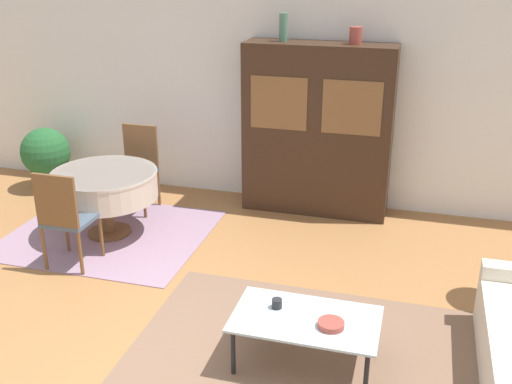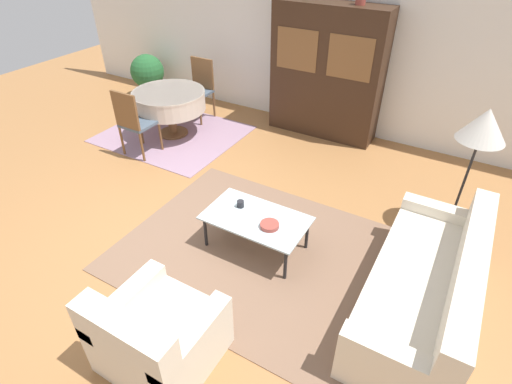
{
  "view_description": "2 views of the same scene",
  "coord_description": "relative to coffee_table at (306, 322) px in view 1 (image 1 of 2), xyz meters",
  "views": [
    {
      "loc": [
        1.56,
        -3.41,
        2.95
      ],
      "look_at": [
        0.2,
        1.4,
        0.95
      ],
      "focal_mm": 42.0,
      "sensor_mm": 36.0,
      "label": 1
    },
    {
      "loc": [
        2.54,
        -2.5,
        3.08
      ],
      "look_at": [
        0.89,
        0.34,
        0.75
      ],
      "focal_mm": 28.0,
      "sensor_mm": 36.0,
      "label": 2
    }
  ],
  "objects": [
    {
      "name": "cup",
      "position": [
        -0.24,
        0.08,
        0.07
      ],
      "size": [
        0.08,
        0.08,
        0.08
      ],
      "color": "#232328",
      "rests_on": "coffee_table"
    },
    {
      "name": "dining_chair_near",
      "position": [
        -2.58,
        0.87,
        0.2
      ],
      "size": [
        0.44,
        0.44,
        1.02
      ],
      "color": "brown",
      "rests_on": "dining_rug"
    },
    {
      "name": "dining_chair_far",
      "position": [
        -2.58,
        2.47,
        0.2
      ],
      "size": [
        0.44,
        0.44,
        1.02
      ],
      "rotation": [
        0.0,
        0.0,
        3.14
      ],
      "color": "brown",
      "rests_on": "dining_rug"
    },
    {
      "name": "dining_rug",
      "position": [
        -2.58,
        1.66,
        -0.38
      ],
      "size": [
        2.17,
        1.87,
        0.01
      ],
      "color": "gray",
      "rests_on": "ground_plane"
    },
    {
      "name": "area_rug",
      "position": [
        0.02,
        -0.06,
        -0.38
      ],
      "size": [
        2.83,
        2.32,
        0.01
      ],
      "color": "brown",
      "rests_on": "ground_plane"
    },
    {
      "name": "vase_short",
      "position": [
        -0.1,
        3.0,
        1.73
      ],
      "size": [
        0.14,
        0.14,
        0.19
      ],
      "color": "#9E4238",
      "rests_on": "display_cabinet"
    },
    {
      "name": "vase_tall",
      "position": [
        -0.91,
        3.0,
        1.79
      ],
      "size": [
        0.1,
        0.1,
        0.31
      ],
      "color": "#4C7A60",
      "rests_on": "display_cabinet"
    },
    {
      "name": "bowl",
      "position": [
        0.2,
        -0.06,
        0.06
      ],
      "size": [
        0.2,
        0.2,
        0.05
      ],
      "color": "#9E4238",
      "rests_on": "coffee_table"
    },
    {
      "name": "dining_table",
      "position": [
        -2.58,
        1.67,
        0.21
      ],
      "size": [
        1.15,
        1.15,
        0.73
      ],
      "color": "brown",
      "rests_on": "dining_rug"
    },
    {
      "name": "display_cabinet",
      "position": [
        -0.48,
        3.0,
        0.63
      ],
      "size": [
        1.73,
        0.49,
        2.02
      ],
      "color": "#382316",
      "rests_on": "ground_plane"
    },
    {
      "name": "potted_plant",
      "position": [
        -4.05,
        2.74,
        0.1
      ],
      "size": [
        0.64,
        0.64,
        0.83
      ],
      "color": "#93664C",
      "rests_on": "ground_plane"
    },
    {
      "name": "wall_back",
      "position": [
        -0.89,
        3.29,
        0.97
      ],
      "size": [
        10.0,
        0.06,
        2.7
      ],
      "color": "white",
      "rests_on": "ground_plane"
    },
    {
      "name": "coffee_table",
      "position": [
        0.0,
        0.0,
        0.0
      ],
      "size": [
        1.1,
        0.64,
        0.41
      ],
      "color": "black",
      "rests_on": "area_rug"
    },
    {
      "name": "ground_plane",
      "position": [
        -0.89,
        -0.34,
        -0.38
      ],
      "size": [
        14.0,
        14.0,
        0.0
      ],
      "primitive_type": "plane",
      "color": "#9E6B3D"
    }
  ]
}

